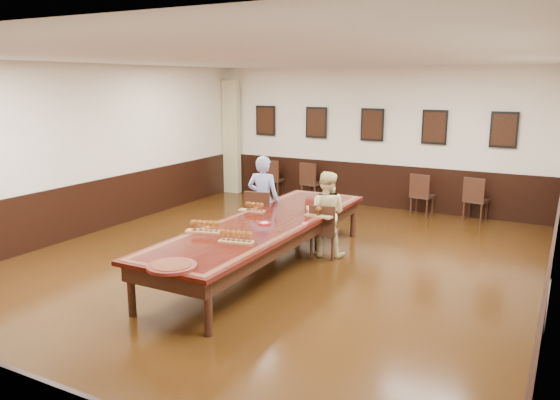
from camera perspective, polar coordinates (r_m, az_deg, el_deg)
The scene contains 23 objects.
floor at distance 8.63m, azimuth -1.58°, elevation -7.19°, with size 8.00×10.00×0.02m, color black.
ceiling at distance 8.14m, azimuth -1.72°, elevation 14.69°, with size 8.00×10.00×0.02m, color white.
wall_back at distance 12.79m, azimuth 9.67°, elevation 6.44°, with size 8.00×0.02×3.20m, color #F2E2CA.
wall_left at distance 10.79m, azimuth -20.52°, elevation 4.77°, with size 0.02×10.00×3.20m, color #F2E2CA.
chair_man at distance 9.75m, azimuth -1.97°, elevation -1.79°, with size 0.47×0.51×0.99m, color black, non-canonical shape.
chair_woman at distance 9.06m, azimuth 4.64°, elevation -3.18°, with size 0.43×0.47×0.91m, color black, non-canonical shape.
spare_chair_a at distance 13.72m, azimuth -0.67°, elevation 2.28°, with size 0.45×0.49×0.96m, color black, non-canonical shape.
spare_chair_b at distance 13.24m, azimuth 3.39°, elevation 1.90°, with size 0.45×0.49×0.96m, color black, non-canonical shape.
spare_chair_c at distance 12.24m, azimuth 14.65°, elevation 0.57°, with size 0.43×0.47×0.93m, color black, non-canonical shape.
spare_chair_d at distance 12.10m, azimuth 19.82°, elevation 0.12°, with size 0.44×0.48×0.93m, color black, non-canonical shape.
person_man at distance 9.78m, azimuth -1.76°, elevation 0.04°, with size 0.58×0.38×1.59m, color #4B5EBC.
person_woman at distance 9.09m, azimuth 4.79°, elevation -1.45°, with size 0.71×0.55×1.43m, color beige.
pink_phone at distance 8.29m, azimuth 2.61°, elevation -2.49°, with size 0.07×0.13×0.01m, color #DE4A7F.
curtain at distance 14.28m, azimuth -5.09°, elevation 6.56°, with size 0.45×0.18×2.90m, color #C1B884.
wainscoting at distance 8.47m, azimuth -1.60°, elevation -3.94°, with size 8.00×10.00×1.00m.
conference_table at distance 8.44m, azimuth -1.61°, elevation -3.22°, with size 1.40×5.00×0.76m.
posters at distance 12.69m, azimuth 9.62°, elevation 7.76°, with size 6.14×0.04×0.74m.
flight_a at distance 9.05m, azimuth -2.87°, elevation -0.75°, with size 0.46×0.18×0.17m.
flight_b at distance 8.71m, azimuth 4.04°, elevation -1.27°, with size 0.47×0.18×0.17m.
flight_c at distance 7.86m, azimuth -7.99°, elevation -2.80°, with size 0.53×0.29×0.19m.
flight_d at distance 7.33m, azimuth -4.61°, elevation -3.88°, with size 0.50×0.24×0.18m.
red_plate_grp at distance 8.28m, azimuth -1.63°, elevation -2.46°, with size 0.21×0.21×0.03m.
carved_platter at distance 6.49m, azimuth -11.24°, elevation -6.80°, with size 0.70×0.70×0.05m.
Camera 1 is at (4.06, -7.05, 2.88)m, focal length 35.00 mm.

